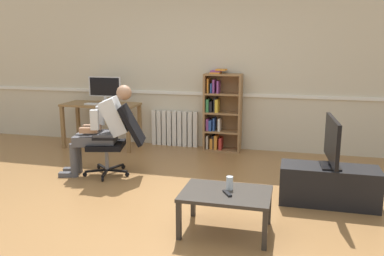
% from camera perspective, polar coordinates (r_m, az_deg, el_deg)
% --- Properties ---
extents(ground_plane, '(18.00, 18.00, 0.00)m').
position_cam_1_polar(ground_plane, '(4.55, -4.58, -10.73)').
color(ground_plane, olive).
extents(back_wall, '(12.00, 0.13, 2.70)m').
position_cam_1_polar(back_wall, '(6.77, 2.60, 8.52)').
color(back_wall, beige).
rests_on(back_wall, ground_plane).
extents(computer_desk, '(1.27, 0.58, 0.76)m').
position_cam_1_polar(computer_desk, '(6.98, -12.82, 2.49)').
color(computer_desk, olive).
rests_on(computer_desk, ground_plane).
extents(imac_monitor, '(0.58, 0.14, 0.45)m').
position_cam_1_polar(imac_monitor, '(6.97, -12.31, 5.64)').
color(imac_monitor, silver).
rests_on(imac_monitor, computer_desk).
extents(keyboard, '(0.43, 0.12, 0.02)m').
position_cam_1_polar(keyboard, '(6.83, -13.33, 3.33)').
color(keyboard, white).
rests_on(keyboard, computer_desk).
extents(computer_mouse, '(0.06, 0.10, 0.03)m').
position_cam_1_polar(computer_mouse, '(6.70, -10.77, 3.33)').
color(computer_mouse, white).
rests_on(computer_mouse, computer_desk).
extents(bookshelf, '(0.61, 0.29, 1.35)m').
position_cam_1_polar(bookshelf, '(6.61, 4.00, 2.10)').
color(bookshelf, olive).
rests_on(bookshelf, ground_plane).
extents(radiator, '(0.82, 0.08, 0.61)m').
position_cam_1_polar(radiator, '(6.95, -2.49, -0.06)').
color(radiator, white).
rests_on(radiator, ground_plane).
extents(office_chair, '(0.83, 0.66, 0.96)m').
position_cam_1_polar(office_chair, '(5.46, -10.51, -1.30)').
color(office_chair, black).
rests_on(office_chair, ground_plane).
extents(person_seated, '(1.00, 0.54, 1.22)m').
position_cam_1_polar(person_seated, '(5.47, -12.52, 0.05)').
color(person_seated, '#4C4C51').
rests_on(person_seated, ground_plane).
extents(tv_stand, '(1.05, 0.42, 0.43)m').
position_cam_1_polar(tv_stand, '(4.72, 18.87, -7.73)').
color(tv_stand, black).
rests_on(tv_stand, ground_plane).
extents(tv_screen, '(0.22, 0.80, 0.54)m').
position_cam_1_polar(tv_screen, '(4.58, 19.31, -1.85)').
color(tv_screen, black).
rests_on(tv_screen, tv_stand).
extents(coffee_table, '(0.83, 0.59, 0.39)m').
position_cam_1_polar(coffee_table, '(3.81, 4.87, -9.72)').
color(coffee_table, '#332D28').
rests_on(coffee_table, ground_plane).
extents(drinking_glass, '(0.07, 0.07, 0.13)m').
position_cam_1_polar(drinking_glass, '(3.84, 5.38, -7.80)').
color(drinking_glass, silver).
rests_on(drinking_glass, coffee_table).
extents(spare_remote, '(0.11, 0.15, 0.02)m').
position_cam_1_polar(spare_remote, '(3.74, 5.05, -9.24)').
color(spare_remote, black).
rests_on(spare_remote, coffee_table).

